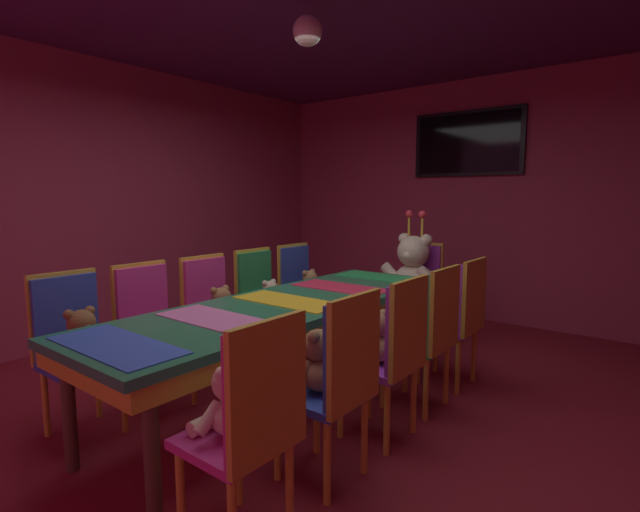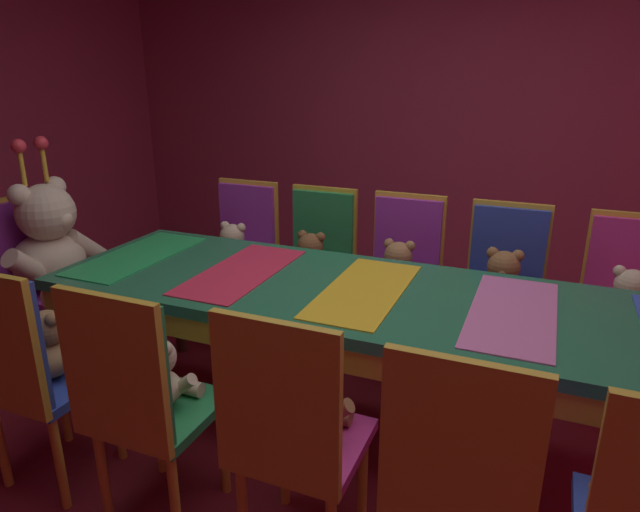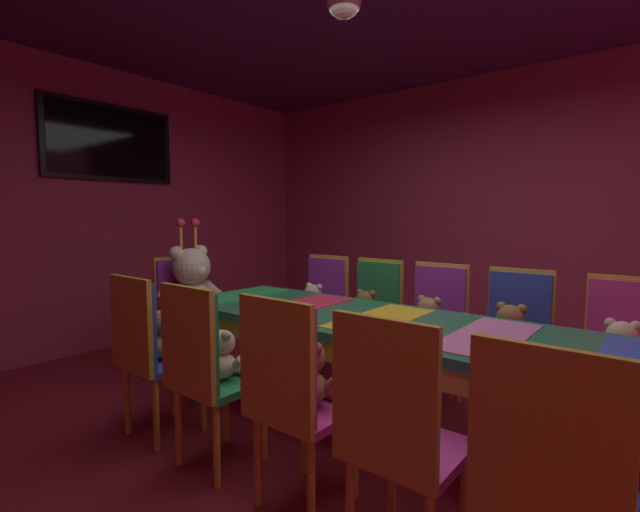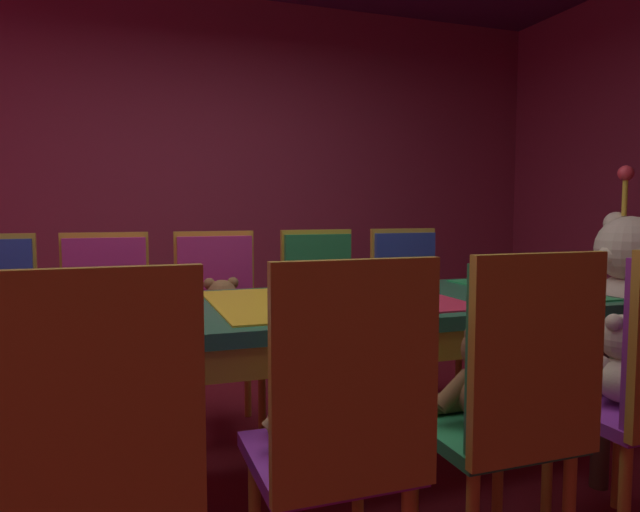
{
  "view_description": "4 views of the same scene",
  "coord_description": "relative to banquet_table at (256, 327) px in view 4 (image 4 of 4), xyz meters",
  "views": [
    {
      "loc": [
        2.11,
        -2.33,
        1.44
      ],
      "look_at": [
        -0.21,
        0.62,
        0.97
      ],
      "focal_mm": 26.63,
      "sensor_mm": 36.0,
      "label": 1
    },
    {
      "loc": [
        -2.12,
        -0.68,
        1.65
      ],
      "look_at": [
        0.02,
        0.22,
        0.86
      ],
      "focal_mm": 31.15,
      "sensor_mm": 36.0,
      "label": 2
    },
    {
      "loc": [
        -2.18,
        -1.3,
        1.32
      ],
      "look_at": [
        0.17,
        0.59,
        1.06
      ],
      "focal_mm": 25.0,
      "sensor_mm": 36.0,
      "label": 3
    },
    {
      "loc": [
        2.06,
        -0.47,
        1.1
      ],
      "look_at": [
        -0.19,
        0.32,
        0.9
      ],
      "focal_mm": 31.9,
      "sensor_mm": 36.0,
      "label": 4
    }
  ],
  "objects": [
    {
      "name": "teddy_right_3",
      "position": [
        0.66,
        0.55,
        -0.07
      ],
      "size": [
        0.25,
        0.32,
        0.3
      ],
      "rotation": [
        0.0,
        0.0,
        3.14
      ],
      "color": "brown",
      "rests_on": "chair_right_3"
    },
    {
      "name": "teddy_left_4",
      "position": [
        -0.7,
        1.09,
        -0.07
      ],
      "size": [
        0.24,
        0.31,
        0.29
      ],
      "color": "#9E7247",
      "rests_on": "chair_left_4"
    },
    {
      "name": "chair_right_1",
      "position": [
        0.81,
        -0.52,
        -0.06
      ],
      "size": [
        0.42,
        0.41,
        0.98
      ],
      "rotation": [
        0.0,
        0.0,
        3.14
      ],
      "color": "#2D47B2",
      "rests_on": "ground_plane"
    },
    {
      "name": "banquet_table",
      "position": [
        0.0,
        0.0,
        0.0
      ],
      "size": [
        0.9,
        2.87,
        0.75
      ],
      "color": "#26724C",
      "rests_on": "ground_plane"
    },
    {
      "name": "teddy_right_4",
      "position": [
        0.66,
        1.07,
        -0.07
      ],
      "size": [
        0.25,
        0.32,
        0.3
      ],
      "rotation": [
        0.0,
        0.0,
        3.14
      ],
      "color": "beige",
      "rests_on": "chair_right_4"
    },
    {
      "name": "ground_plane",
      "position": [
        0.0,
        0.0,
        -0.66
      ],
      "size": [
        7.9,
        7.9,
        0.0
      ],
      "primitive_type": "plane",
      "color": "maroon"
    },
    {
      "name": "chair_left_1",
      "position": [
        -0.82,
        -0.55,
        -0.06
      ],
      "size": [
        0.42,
        0.41,
        0.98
      ],
      "color": "#CC338C",
      "rests_on": "ground_plane"
    },
    {
      "name": "chair_left_4",
      "position": [
        -0.84,
        1.09,
        -0.06
      ],
      "size": [
        0.42,
        0.41,
        0.98
      ],
      "color": "#2D47B2",
      "rests_on": "ground_plane"
    },
    {
      "name": "teddy_right_1",
      "position": [
        0.67,
        -0.52,
        -0.06
      ],
      "size": [
        0.27,
        0.35,
        0.33
      ],
      "rotation": [
        0.0,
        0.0,
        3.14
      ],
      "color": "olive",
      "rests_on": "chair_right_1"
    },
    {
      "name": "king_teddy_bear",
      "position": [
        -0.0,
        1.81,
        0.07
      ],
      "size": [
        0.66,
        0.51,
        0.85
      ],
      "rotation": [
        0.0,
        0.0,
        -1.57
      ],
      "color": "beige",
      "rests_on": "throne_chair"
    },
    {
      "name": "wall_left",
      "position": [
        -2.6,
        0.0,
        0.74
      ],
      "size": [
        0.12,
        6.4,
        2.8
      ],
      "primitive_type": "cube",
      "color": "#99334C",
      "rests_on": "ground_plane"
    },
    {
      "name": "teddy_right_2",
      "position": [
        0.67,
        0.03,
        -0.06
      ],
      "size": [
        0.26,
        0.33,
        0.31
      ],
      "rotation": [
        0.0,
        0.0,
        3.14
      ],
      "color": "#9E7247",
      "rests_on": "chair_right_2"
    },
    {
      "name": "chair_left_2",
      "position": [
        -0.8,
        -0.02,
        -0.06
      ],
      "size": [
        0.42,
        0.41,
        0.98
      ],
      "color": "#CC338C",
      "rests_on": "ground_plane"
    },
    {
      "name": "chair_right_3",
      "position": [
        0.8,
        0.55,
        -0.06
      ],
      "size": [
        0.42,
        0.41,
        0.98
      ],
      "rotation": [
        0.0,
        0.0,
        3.14
      ],
      "color": "#268C4C",
      "rests_on": "ground_plane"
    },
    {
      "name": "teddy_left_3",
      "position": [
        -0.7,
        0.55,
        -0.08
      ],
      "size": [
        0.22,
        0.29,
        0.27
      ],
      "color": "beige",
      "rests_on": "chair_left_3"
    },
    {
      "name": "chair_left_3",
      "position": [
        -0.84,
        0.55,
        -0.06
      ],
      "size": [
        0.42,
        0.41,
        0.98
      ],
      "color": "#268C4C",
      "rests_on": "ground_plane"
    },
    {
      "name": "chair_right_2",
      "position": [
        0.82,
        0.03,
        -0.06
      ],
      "size": [
        0.42,
        0.41,
        0.98
      ],
      "rotation": [
        0.0,
        0.0,
        3.14
      ],
      "color": "purple",
      "rests_on": "ground_plane"
    },
    {
      "name": "teddy_left_2",
      "position": [
        -0.66,
        -0.02,
        -0.07
      ],
      "size": [
        0.25,
        0.33,
        0.31
      ],
      "color": "olive",
      "rests_on": "chair_left_2"
    }
  ]
}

